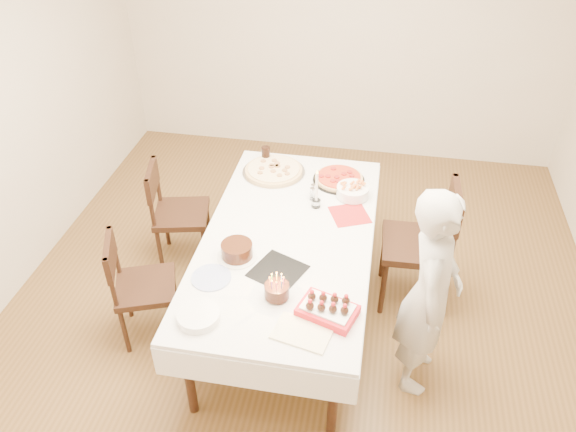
% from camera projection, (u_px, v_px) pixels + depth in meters
% --- Properties ---
extents(floor, '(5.00, 5.00, 0.00)m').
position_uv_depth(floor, '(301.00, 308.00, 4.32)').
color(floor, brown).
rests_on(floor, ground).
extents(wall_back, '(4.50, 0.04, 2.70)m').
position_uv_depth(wall_back, '(344.00, 27.00, 5.48)').
color(wall_back, beige).
rests_on(wall_back, floor).
extents(dining_table, '(1.47, 2.30, 0.75)m').
position_uv_depth(dining_table, '(288.00, 276.00, 4.05)').
color(dining_table, white).
rests_on(dining_table, floor).
extents(chair_right_savory, '(0.55, 0.55, 1.03)m').
position_uv_depth(chair_right_savory, '(416.00, 245.00, 4.12)').
color(chair_right_savory, black).
rests_on(chair_right_savory, floor).
extents(chair_left_savory, '(0.55, 0.55, 0.90)m').
position_uv_depth(chair_left_savory, '(182.00, 214.00, 4.53)').
color(chair_left_savory, black).
rests_on(chair_left_savory, floor).
extents(chair_left_dessert, '(0.57, 0.57, 0.86)m').
position_uv_depth(chair_left_dessert, '(146.00, 287.00, 3.88)').
color(chair_left_dessert, black).
rests_on(chair_left_dessert, floor).
extents(person, '(0.41, 0.58, 1.48)m').
position_uv_depth(person, '(430.00, 294.00, 3.39)').
color(person, beige).
rests_on(person, floor).
extents(pizza_white, '(0.58, 0.58, 0.04)m').
position_uv_depth(pizza_white, '(274.00, 170.00, 4.46)').
color(pizza_white, beige).
rests_on(pizza_white, dining_table).
extents(pizza_pepperoni, '(0.49, 0.49, 0.04)m').
position_uv_depth(pizza_pepperoni, '(339.00, 178.00, 4.37)').
color(pizza_pepperoni, red).
rests_on(pizza_pepperoni, dining_table).
extents(red_placemat, '(0.34, 0.34, 0.01)m').
position_uv_depth(red_placemat, '(350.00, 215.00, 4.02)').
color(red_placemat, '#B21E1E').
rests_on(red_placemat, dining_table).
extents(pasta_bowl, '(0.32, 0.32, 0.08)m').
position_uv_depth(pasta_bowl, '(353.00, 191.00, 4.18)').
color(pasta_bowl, white).
rests_on(pasta_bowl, dining_table).
extents(taper_candle, '(0.08, 0.08, 0.31)m').
position_uv_depth(taper_candle, '(317.00, 189.00, 4.01)').
color(taper_candle, white).
rests_on(taper_candle, dining_table).
extents(shaker_pair, '(0.10, 0.10, 0.10)m').
position_uv_depth(shaker_pair, '(312.00, 194.00, 4.14)').
color(shaker_pair, white).
rests_on(shaker_pair, dining_table).
extents(cola_glass, '(0.07, 0.07, 0.13)m').
position_uv_depth(cola_glass, '(266.00, 154.00, 4.58)').
color(cola_glass, black).
rests_on(cola_glass, dining_table).
extents(layer_cake, '(0.26, 0.26, 0.11)m').
position_uv_depth(layer_cake, '(237.00, 251.00, 3.62)').
color(layer_cake, '#35190D').
rests_on(layer_cake, dining_table).
extents(cake_board, '(0.39, 0.39, 0.01)m').
position_uv_depth(cake_board, '(278.00, 271.00, 3.54)').
color(cake_board, black).
rests_on(cake_board, dining_table).
extents(birthday_cake, '(0.19, 0.19, 0.15)m').
position_uv_depth(birthday_cake, '(277.00, 286.00, 3.31)').
color(birthday_cake, '#3A190F').
rests_on(birthday_cake, dining_table).
extents(strawberry_box, '(0.38, 0.31, 0.08)m').
position_uv_depth(strawberry_box, '(328.00, 309.00, 3.22)').
color(strawberry_box, red).
rests_on(strawberry_box, dining_table).
extents(box_lid, '(0.36, 0.27, 0.03)m').
position_uv_depth(box_lid, '(302.00, 333.00, 3.13)').
color(box_lid, beige).
rests_on(box_lid, dining_table).
extents(plate_stack, '(0.30, 0.30, 0.05)m').
position_uv_depth(plate_stack, '(198.00, 316.00, 3.20)').
color(plate_stack, white).
rests_on(plate_stack, dining_table).
extents(china_plate, '(0.25, 0.25, 0.01)m').
position_uv_depth(china_plate, '(211.00, 277.00, 3.49)').
color(china_plate, white).
rests_on(china_plate, dining_table).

